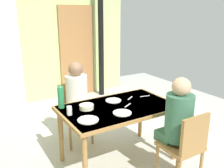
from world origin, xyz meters
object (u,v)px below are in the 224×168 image
at_px(dining_table, 118,112).
at_px(person_near_diner, 178,116).
at_px(water_bottle_green_near, 61,97).
at_px(serving_bowl_center, 86,107).
at_px(chair_near_diner, 185,145).
at_px(person_far_diner, 77,93).
at_px(chair_far_diner, 74,109).

xyz_separation_m(dining_table, person_near_diner, (0.36, -0.65, 0.11)).
relative_size(water_bottle_green_near, serving_bowl_center, 1.75).
bearing_deg(chair_near_diner, person_far_diner, 113.53).
bearing_deg(serving_bowl_center, dining_table, -19.45).
xyz_separation_m(chair_far_diner, person_near_diner, (0.62, -1.43, 0.28)).
distance_m(chair_near_diner, chair_far_diner, 1.68).
distance_m(dining_table, serving_bowl_center, 0.41).
bearing_deg(water_bottle_green_near, chair_far_diner, 53.03).
bearing_deg(serving_bowl_center, person_far_diner, 78.73).
height_order(dining_table, water_bottle_green_near, water_bottle_green_near).
bearing_deg(person_near_diner, chair_far_diner, 113.53).
xyz_separation_m(chair_far_diner, serving_bowl_center, (-0.10, -0.65, 0.28)).
bearing_deg(chair_near_diner, serving_bowl_center, 128.45).
distance_m(dining_table, chair_far_diner, 0.85).
relative_size(chair_far_diner, water_bottle_green_near, 2.92).
relative_size(chair_near_diner, person_far_diner, 1.13).
bearing_deg(water_bottle_green_near, dining_table, -27.66).
xyz_separation_m(chair_near_diner, person_near_diner, (-0.00, 0.14, 0.28)).
xyz_separation_m(dining_table, chair_far_diner, (-0.27, 0.78, -0.18)).
xyz_separation_m(dining_table, water_bottle_green_near, (-0.61, 0.32, 0.22)).
bearing_deg(water_bottle_green_near, person_far_diner, 43.10).
relative_size(dining_table, person_far_diner, 1.83).
distance_m(person_far_diner, serving_bowl_center, 0.53).
bearing_deg(chair_near_diner, chair_far_diner, 111.68).
xyz_separation_m(chair_far_diner, water_bottle_green_near, (-0.35, -0.46, 0.39)).
bearing_deg(dining_table, chair_near_diner, -65.58).
relative_size(person_far_diner, serving_bowl_center, 4.53).
relative_size(chair_near_diner, person_near_diner, 1.13).
xyz_separation_m(person_near_diner, serving_bowl_center, (-0.73, 0.78, -0.01)).
distance_m(chair_far_diner, water_bottle_green_near, 0.70).
height_order(chair_near_diner, person_far_diner, person_far_diner).
distance_m(dining_table, person_near_diner, 0.75).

